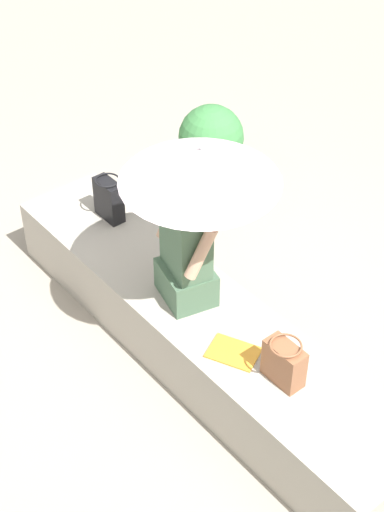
# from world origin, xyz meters

# --- Properties ---
(ground_plane) EXTENTS (14.00, 14.00, 0.00)m
(ground_plane) POSITION_xyz_m (0.00, 0.00, 0.00)
(ground_plane) COLOR #9E9384
(stone_bench) EXTENTS (3.16, 0.64, 0.44)m
(stone_bench) POSITION_xyz_m (0.00, 0.00, 0.22)
(stone_bench) COLOR #A8A093
(stone_bench) RESTS_ON ground
(person_seated) EXTENTS (0.50, 0.35, 0.90)m
(person_seated) POSITION_xyz_m (-0.11, -0.00, 0.83)
(person_seated) COLOR #47664C
(person_seated) RESTS_ON stone_bench
(parasol) EXTENTS (0.89, 0.89, 1.08)m
(parasol) POSITION_xyz_m (-0.05, 0.05, 1.39)
(parasol) COLOR #B7B7BC
(parasol) RESTS_ON stone_bench
(handbag_black) EXTENTS (0.23, 0.17, 0.31)m
(handbag_black) POSITION_xyz_m (-1.06, 0.10, 0.59)
(handbag_black) COLOR black
(handbag_black) RESTS_ON stone_bench
(tote_bag_canvas) EXTENTS (0.23, 0.18, 0.27)m
(tote_bag_canvas) POSITION_xyz_m (0.74, -0.02, 0.57)
(tote_bag_canvas) COLOR brown
(tote_bag_canvas) RESTS_ON stone_bench
(magazine) EXTENTS (0.34, 0.30, 0.01)m
(magazine) POSITION_xyz_m (0.43, -0.10, 0.45)
(magazine) COLOR gold
(magazine) RESTS_ON stone_bench
(planter_far) EXTENTS (0.49, 0.49, 0.86)m
(planter_far) POSITION_xyz_m (-1.21, 1.12, 0.44)
(planter_far) COLOR brown
(planter_far) RESTS_ON ground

